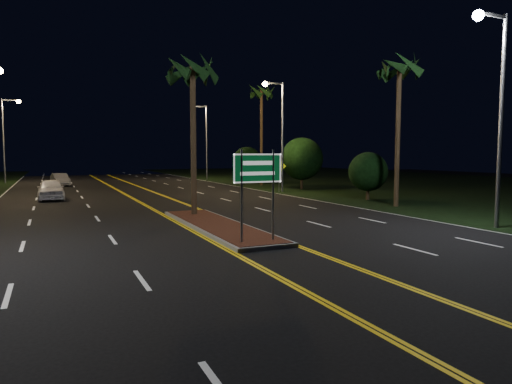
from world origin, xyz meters
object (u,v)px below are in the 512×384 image
median_island (217,226)px  warning_sign (279,170)px  highway_sign (258,177)px  streetlight_left_far (7,130)px  car_far (60,179)px  shrub_near (368,172)px  palm_right_near (400,68)px  shrub_far (247,161)px  palm_right_far (261,93)px  car_near (51,187)px  streetlight_right_near (496,95)px  streetlight_right_mid (278,123)px  streetlight_right_far (204,133)px  shrub_mid (302,159)px  palm_median (193,70)px

median_island → warning_sign: warning_sign is taller
highway_sign → streetlight_left_far: streetlight_left_far is taller
car_far → warning_sign: bearing=-51.4°
median_island → shrub_near: 15.32m
palm_right_near → shrub_far: palm_right_near is taller
palm_right_far → car_near: bearing=-160.5°
streetlight_right_near → palm_right_near: size_ratio=0.97×
streetlight_left_far → streetlight_right_mid: size_ratio=1.00×
median_island → shrub_far: (13.80, 29.00, 2.25)m
median_island → streetlight_right_far: streetlight_right_far is taller
palm_right_far → shrub_mid: (1.20, -6.00, -6.42)m
streetlight_right_mid → warning_sign: 3.87m
streetlight_right_far → warning_sign: 20.18m
streetlight_right_near → car_near: 27.66m
median_island → streetlight_right_mid: bearing=54.7°
streetlight_right_near → palm_right_near: bearing=76.7°
shrub_far → shrub_mid: bearing=-89.0°
palm_right_far → car_near: (-19.34, -6.84, -8.30)m
palm_right_near → streetlight_right_far: bearing=93.4°
median_island → palm_right_near: (12.50, 3.00, 8.13)m
shrub_mid → car_near: 20.65m
streetlight_left_far → car_near: size_ratio=1.78×
shrub_far → car_near: shrub_far is taller
palm_right_near → shrub_near: (1.00, 4.00, -6.27)m
highway_sign → warning_sign: bearing=60.9°
streetlight_right_near → shrub_near: bearing=76.5°
shrub_far → warning_sign: bearing=-102.3°
streetlight_right_far → car_near: (-17.16, -18.84, -4.81)m
shrub_near → warning_sign: (-2.70, 8.19, -0.15)m
shrub_mid → car_near: size_ratio=0.91×
shrub_near → car_far: (-19.19, 23.50, -1.23)m
palm_right_near → warning_sign: size_ratio=3.41×
median_island → car_near: size_ratio=2.02×
palm_right_near → shrub_mid: (1.50, 14.00, -5.49)m
median_island → highway_sign: size_ratio=3.20×
streetlight_right_far → palm_right_far: (2.19, -12.00, 3.49)m
median_island → palm_right_near: palm_right_near is taller
streetlight_right_far → shrub_near: bearing=-84.1°
streetlight_right_mid → car_far: 23.03m
warning_sign → palm_right_far: bearing=92.1°
shrub_far → car_far: bearing=175.6°
streetlight_right_mid → streetlight_right_far: (0.00, 20.00, 0.00)m
median_island → highway_sign: highway_sign is taller
streetlight_right_mid → shrub_near: 9.28m
shrub_far → car_far: shrub_far is taller
streetlight_right_mid → palm_median: bearing=-132.7°
palm_median → palm_right_near: size_ratio=0.89×
streetlight_right_far → shrub_far: streetlight_right_far is taller
highway_sign → palm_right_near: (12.50, 7.20, 5.81)m
median_island → streetlight_right_far: (10.61, 35.00, 5.57)m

